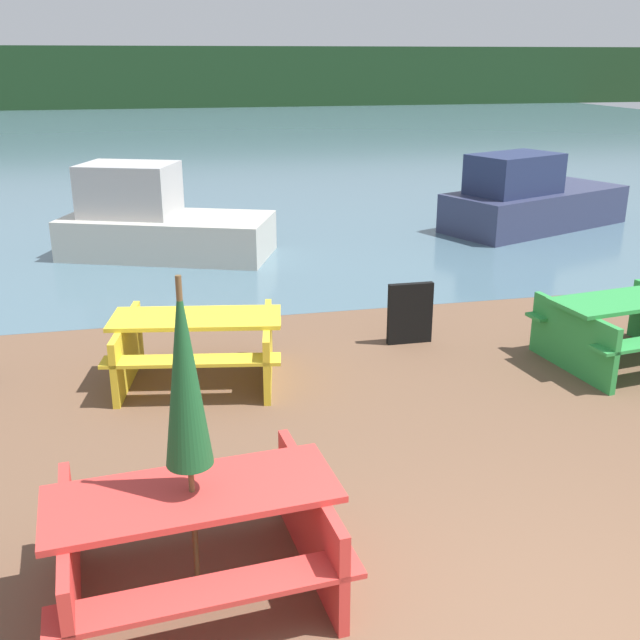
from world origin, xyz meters
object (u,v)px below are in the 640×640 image
boat (157,223)px  umbrella_darkgreen (185,375)px  picnic_table_green (627,323)px  signboard (410,313)px  picnic_table_red (195,531)px  picnic_table_yellow (197,341)px  boat_second (530,201)px

boat → umbrella_darkgreen: bearing=-68.6°
picnic_table_green → signboard: bearing=152.9°
picnic_table_red → picnic_table_yellow: size_ratio=0.97×
boat_second → signboard: (-4.47, -5.62, -0.19)m
picnic_table_red → boat_second: boat_second is taller
picnic_table_red → picnic_table_green: (4.97, 2.86, 0.01)m
picnic_table_green → signboard: (-2.17, 1.11, -0.09)m
picnic_table_green → boat_second: boat_second is taller
picnic_table_green → picnic_table_yellow: size_ratio=0.96×
boat → signboard: boat is taller
picnic_table_yellow → boat_second: size_ratio=0.46×
picnic_table_green → umbrella_darkgreen: 5.83m
picnic_table_green → signboard: picnic_table_green is taller
picnic_table_red → umbrella_darkgreen: 1.07m
umbrella_darkgreen → picnic_table_green: bearing=29.9°
picnic_table_red → signboard: size_ratio=2.57×
picnic_table_yellow → boat_second: (7.03, 6.18, 0.12)m
picnic_table_green → signboard: 2.44m
picnic_table_yellow → picnic_table_red: bearing=-94.0°
boat → picnic_table_red: bearing=-68.6°
picnic_table_red → boat_second: 12.04m
picnic_table_green → picnic_table_yellow: (-4.73, 0.55, -0.02)m
boat_second → picnic_table_red: bearing=-149.7°
picnic_table_green → boat: bearing=129.5°
boat → signboard: bearing=-39.3°
picnic_table_yellow → boat: size_ratio=0.51×
picnic_table_green → picnic_table_yellow: picnic_table_green is taller
picnic_table_red → picnic_table_green: picnic_table_green is taller
umbrella_darkgreen → signboard: 4.99m
picnic_table_green → boat: (-5.05, 6.14, 0.10)m
boat → boat_second: 7.38m
picnic_table_green → boat: size_ratio=0.49×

